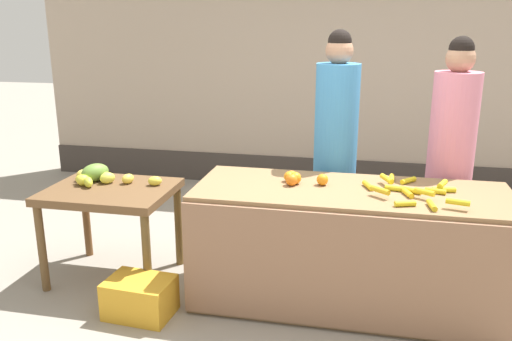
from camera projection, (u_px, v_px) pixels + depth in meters
ground_plane at (303, 296)px, 3.84m from camera, size 24.00×24.00×0.00m
market_wall_back at (336, 57)px, 6.00m from camera, size 7.18×0.23×3.14m
fruit_stall_counter at (348, 247)px, 3.65m from camera, size 2.12×0.82×0.84m
side_table_wooden at (111, 200)px, 3.97m from camera, size 0.92×0.73×0.73m
banana_bunch_pile at (412, 190)px, 3.45m from camera, size 0.64×0.68×0.07m
orange_pile at (298, 178)px, 3.66m from camera, size 0.32×0.18×0.09m
mango_papaya_pile at (100, 176)px, 4.05m from camera, size 0.72×0.35×0.14m
vendor_woman_blue_shirt at (335, 150)px, 4.16m from camera, size 0.34×0.34×1.88m
vendor_woman_pink_shirt at (450, 160)px, 3.96m from camera, size 0.34×0.34×1.84m
produce_crate at (140, 297)px, 3.56m from camera, size 0.46×0.35×0.26m
produce_sack at (228, 221)px, 4.64m from camera, size 0.47×0.46×0.47m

